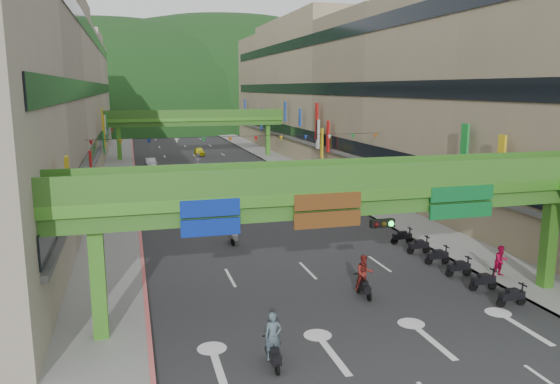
{
  "coord_description": "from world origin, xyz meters",
  "views": [
    {
      "loc": [
        -9.46,
        -16.34,
        10.33
      ],
      "look_at": [
        0.0,
        18.0,
        3.5
      ],
      "focal_mm": 35.0,
      "sensor_mm": 36.0,
      "label": 1
    }
  ],
  "objects_px": {
    "scooter_rider_near": "(273,342)",
    "car_yellow": "(199,151)",
    "scooter_rider_mid": "(364,276)",
    "overpass_near": "(375,205)",
    "pedestrian_red": "(501,264)",
    "car_silver": "(151,163)"
  },
  "relations": [
    {
      "from": "scooter_rider_near",
      "to": "car_yellow",
      "type": "height_order",
      "value": "scooter_rider_near"
    },
    {
      "from": "scooter_rider_near",
      "to": "scooter_rider_mid",
      "type": "relative_size",
      "value": 1.0
    },
    {
      "from": "scooter_rider_mid",
      "to": "car_yellow",
      "type": "height_order",
      "value": "scooter_rider_mid"
    },
    {
      "from": "car_yellow",
      "to": "overpass_near",
      "type": "bearing_deg",
      "value": -88.63
    },
    {
      "from": "pedestrian_red",
      "to": "overpass_near",
      "type": "bearing_deg",
      "value": -166.02
    },
    {
      "from": "overpass_near",
      "to": "car_yellow",
      "type": "bearing_deg",
      "value": 90.12
    },
    {
      "from": "overpass_near",
      "to": "car_silver",
      "type": "distance_m",
      "value": 52.11
    },
    {
      "from": "scooter_rider_mid",
      "to": "car_yellow",
      "type": "distance_m",
      "value": 60.5
    },
    {
      "from": "overpass_near",
      "to": "scooter_rider_near",
      "type": "relative_size",
      "value": 12.89
    },
    {
      "from": "scooter_rider_near",
      "to": "scooter_rider_mid",
      "type": "height_order",
      "value": "scooter_rider_mid"
    },
    {
      "from": "scooter_rider_mid",
      "to": "car_silver",
      "type": "relative_size",
      "value": 0.59
    },
    {
      "from": "scooter_rider_mid",
      "to": "car_yellow",
      "type": "xyz_separation_m",
      "value": [
        -0.64,
        60.5,
        -0.52
      ]
    },
    {
      "from": "car_yellow",
      "to": "car_silver",
      "type": "bearing_deg",
      "value": -123.4
    },
    {
      "from": "overpass_near",
      "to": "scooter_rider_near",
      "type": "xyz_separation_m",
      "value": [
        -5.63,
        -3.48,
        -4.18
      ]
    },
    {
      "from": "scooter_rider_near",
      "to": "pedestrian_red",
      "type": "relative_size",
      "value": 1.27
    },
    {
      "from": "overpass_near",
      "to": "scooter_rider_mid",
      "type": "bearing_deg",
      "value": 76.18
    },
    {
      "from": "overpass_near",
      "to": "car_silver",
      "type": "height_order",
      "value": "overpass_near"
    },
    {
      "from": "car_silver",
      "to": "car_yellow",
      "type": "relative_size",
      "value": 1.02
    },
    {
      "from": "scooter_rider_near",
      "to": "pedestrian_red",
      "type": "bearing_deg",
      "value": 22.82
    },
    {
      "from": "overpass_near",
      "to": "pedestrian_red",
      "type": "bearing_deg",
      "value": 16.45
    },
    {
      "from": "scooter_rider_mid",
      "to": "pedestrian_red",
      "type": "bearing_deg",
      "value": 3.65
    },
    {
      "from": "overpass_near",
      "to": "scooter_rider_mid",
      "type": "relative_size",
      "value": 12.84
    }
  ]
}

